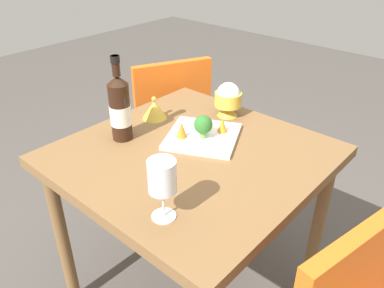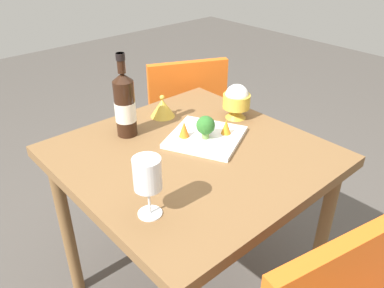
{
  "view_description": "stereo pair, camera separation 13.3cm",
  "coord_description": "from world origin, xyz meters",
  "views": [
    {
      "loc": [
        0.86,
        0.77,
        1.44
      ],
      "look_at": [
        0.0,
        0.0,
        0.77
      ],
      "focal_mm": 36.25,
      "sensor_mm": 36.0,
      "label": 1
    },
    {
      "loc": [
        0.77,
        0.86,
        1.44
      ],
      "look_at": [
        0.0,
        0.0,
        0.77
      ],
      "focal_mm": 36.25,
      "sensor_mm": 36.0,
      "label": 2
    }
  ],
  "objects": [
    {
      "name": "wine_bottle",
      "position": [
        0.1,
        -0.26,
        0.86
      ],
      "size": [
        0.08,
        0.08,
        0.31
      ],
      "color": "black",
      "rests_on": "dining_table"
    },
    {
      "name": "chair_by_wall",
      "position": [
        -0.45,
        -0.56,
        0.53
      ],
      "size": [
        0.53,
        0.53,
        0.85
      ],
      "rotation": [
        0.0,
        0.0,
        2.7
      ],
      "color": "orange",
      "rests_on": "ground_plane"
    },
    {
      "name": "carrot_garnish_right",
      "position": [
        -0.03,
        -0.08,
        0.79
      ],
      "size": [
        0.04,
        0.04,
        0.06
      ],
      "color": "orange",
      "rests_on": "serving_plate"
    },
    {
      "name": "rice_bowl",
      "position": [
        -0.31,
        -0.08,
        0.81
      ],
      "size": [
        0.11,
        0.11,
        0.14
      ],
      "color": "gold",
      "rests_on": "dining_table"
    },
    {
      "name": "broccoli_floret",
      "position": [
        -0.08,
        -0.02,
        0.81
      ],
      "size": [
        0.07,
        0.07,
        0.09
      ],
      "color": "#729E4C",
      "rests_on": "serving_plate"
    },
    {
      "name": "carrot_garnish_left",
      "position": [
        -0.16,
        0.01,
        0.78
      ],
      "size": [
        0.04,
        0.04,
        0.06
      ],
      "color": "orange",
      "rests_on": "serving_plate"
    },
    {
      "name": "rice_bowl_lid",
      "position": [
        -0.1,
        -0.29,
        0.78
      ],
      "size": [
        0.1,
        0.1,
        0.09
      ],
      "color": "gold",
      "rests_on": "dining_table"
    },
    {
      "name": "wine_glass",
      "position": [
        0.31,
        0.17,
        0.87
      ],
      "size": [
        0.08,
        0.08,
        0.18
      ],
      "color": "white",
      "rests_on": "dining_table"
    },
    {
      "name": "serving_plate",
      "position": [
        -0.1,
        -0.03,
        0.75
      ],
      "size": [
        0.33,
        0.33,
        0.02
      ],
      "rotation": [
        0.0,
        0.0,
        0.46
      ],
      "color": "white",
      "rests_on": "dining_table"
    },
    {
      "name": "dining_table",
      "position": [
        0.0,
        0.0,
        0.65
      ],
      "size": [
        0.84,
        0.84,
        0.74
      ],
      "color": "brown",
      "rests_on": "ground_plane"
    }
  ]
}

